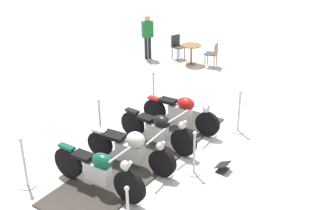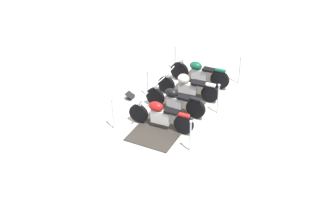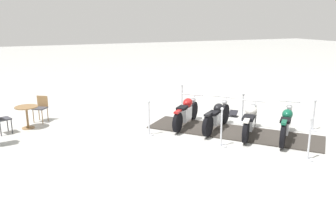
{
  "view_description": "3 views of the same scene",
  "coord_description": "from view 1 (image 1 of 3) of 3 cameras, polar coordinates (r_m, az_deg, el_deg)",
  "views": [
    {
      "loc": [
        8.28,
        -1.64,
        5.16
      ],
      "look_at": [
        -1.09,
        0.86,
        0.72
      ],
      "focal_mm": 45.17,
      "sensor_mm": 36.0,
      "label": 1
    },
    {
      "loc": [
        -11.7,
        5.21,
        7.95
      ],
      "look_at": [
        -1.18,
        0.97,
        0.89
      ],
      "focal_mm": 46.57,
      "sensor_mm": 36.0,
      "label": 2
    },
    {
      "loc": [
        -5.93,
        -8.68,
        3.5
      ],
      "look_at": [
        -1.57,
        1.52,
        0.7
      ],
      "focal_mm": 36.82,
      "sensor_mm": 36.0,
      "label": 3
    }
  ],
  "objects": [
    {
      "name": "cafe_chair_across_table",
      "position": [
        15.43,
        6.07,
        7.02
      ],
      "size": [
        0.56,
        0.56,
        0.88
      ],
      "rotation": [
        0.0,
        0.0,
        -2.19
      ],
      "color": "olive",
      "rests_on": "ground_plane"
    },
    {
      "name": "info_placard",
      "position": [
        9.39,
        7.39,
        -8.37
      ],
      "size": [
        0.4,
        0.4,
        0.23
      ],
      "rotation": [
        0.0,
        0.0,
        5.45
      ],
      "color": "#333338",
      "rests_on": "ground_plane"
    },
    {
      "name": "stanchion_right_mid",
      "position": [
        9.11,
        3.53,
        -7.41
      ],
      "size": [
        0.32,
        0.32,
        1.02
      ],
      "color": "silver",
      "rests_on": "ground_plane"
    },
    {
      "name": "stanchion_left_front",
      "position": [
        9.13,
        -18.67,
        -8.42
      ],
      "size": [
        0.32,
        0.32,
        1.14
      ],
      "color": "silver",
      "rests_on": "ground_plane"
    },
    {
      "name": "stanchion_left_rear",
      "position": [
        12.03,
        -1.95,
        1.36
      ],
      "size": [
        0.28,
        0.28,
        1.11
      ],
      "color": "silver",
      "rests_on": "ground_plane"
    },
    {
      "name": "cafe_table",
      "position": [
        15.63,
        3.16,
        7.45
      ],
      "size": [
        0.72,
        0.72,
        0.73
      ],
      "color": "olive",
      "rests_on": "ground_plane"
    },
    {
      "name": "bystander_person",
      "position": [
        16.11,
        -2.77,
        9.66
      ],
      "size": [
        0.25,
        0.42,
        1.68
      ],
      "rotation": [
        0.0,
        0.0,
        0.09
      ],
      "color": "#23232D",
      "rests_on": "ground_plane"
    },
    {
      "name": "ground_plane",
      "position": [
        9.89,
        -3.2,
        -6.86
      ],
      "size": [
        80.0,
        80.0,
        0.0
      ],
      "primitive_type": "plane",
      "color": "silver"
    },
    {
      "name": "motorcycle_forest",
      "position": [
        8.58,
        -9.36,
        -8.6
      ],
      "size": [
        1.76,
        1.64,
        1.02
      ],
      "rotation": [
        0.0,
        0.0,
        0.75
      ],
      "color": "black",
      "rests_on": "display_platform"
    },
    {
      "name": "motorcycle_cream",
      "position": [
        9.27,
        -5.01,
        -5.79
      ],
      "size": [
        1.67,
        1.71,
        0.92
      ],
      "rotation": [
        0.0,
        0.0,
        0.8
      ],
      "color": "black",
      "rests_on": "display_platform"
    },
    {
      "name": "cafe_chair_near_table",
      "position": [
        16.24,
        1.27,
        8.08
      ],
      "size": [
        0.52,
        0.52,
        0.91
      ],
      "rotation": [
        0.0,
        0.0,
        0.39
      ],
      "color": "#2D2D33",
      "rests_on": "ground_plane"
    },
    {
      "name": "stanchion_left_mid",
      "position": [
        10.45,
        -9.1,
        -3.07
      ],
      "size": [
        0.34,
        0.34,
        1.13
      ],
      "color": "silver",
      "rests_on": "ground_plane"
    },
    {
      "name": "motorcycle_black",
      "position": [
        10.01,
        -1.34,
        -3.27
      ],
      "size": [
        1.79,
        1.46,
        0.97
      ],
      "rotation": [
        0.0,
        0.0,
        0.68
      ],
      "color": "black",
      "rests_on": "display_platform"
    },
    {
      "name": "display_platform",
      "position": [
        9.88,
        -3.2,
        -6.77
      ],
      "size": [
        4.68,
        4.96,
        0.04
      ],
      "primitive_type": "cube",
      "rotation": [
        0.0,
        0.0,
        2.31
      ],
      "color": "#38332D",
      "rests_on": "ground_plane"
    },
    {
      "name": "motorcycle_maroon",
      "position": [
        10.79,
        1.83,
        -0.98
      ],
      "size": [
        1.65,
        1.61,
        0.93
      ],
      "rotation": [
        0.0,
        0.0,
        0.77
      ],
      "color": "black",
      "rests_on": "display_platform"
    },
    {
      "name": "stanchion_right_rear",
      "position": [
        10.89,
        9.5,
        -1.82
      ],
      "size": [
        0.33,
        0.33,
        1.15
      ],
      "color": "silver",
      "rests_on": "ground_plane"
    }
  ]
}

